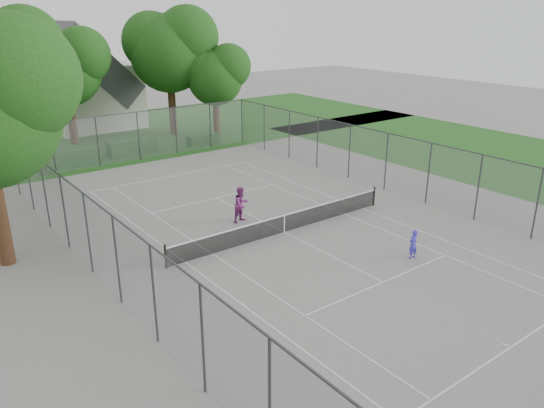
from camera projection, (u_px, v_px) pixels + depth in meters
ground at (284, 232)px, 26.12m from camera, size 120.00×120.00×0.00m
grass_far at (97, 137)px, 45.59m from camera, size 60.00×20.00×0.00m
grass_right at (521, 161)px, 38.57m from camera, size 16.00×40.00×0.00m
court_markings at (284, 232)px, 26.12m from camera, size 11.03×23.83×0.01m
tennis_net at (284, 223)px, 25.94m from camera, size 12.87×0.10×1.10m
perimeter_fence at (285, 198)px, 25.50m from camera, size 18.08×34.08×3.52m
tree_far_left at (5, 56)px, 35.87m from camera, size 7.46×6.81×10.72m
tree_far_midleft at (66, 64)px, 41.24m from camera, size 6.42×5.86×9.23m
tree_far_midright at (170, 47)px, 44.39m from camera, size 7.51×6.85×10.79m
tree_far_right at (216, 73)px, 44.51m from camera, size 5.40×4.93×7.76m
hedge_left at (66, 158)px, 37.05m from camera, size 4.60×1.38×1.15m
hedge_mid at (132, 147)px, 40.09m from camera, size 3.69×1.05×1.16m
hedge_right at (203, 140)px, 43.13m from camera, size 2.60×0.96×0.78m
house at (93, 86)px, 48.01m from camera, size 7.61×5.89×9.47m
girl_player at (413, 244)px, 23.20m from camera, size 0.50×0.34×1.34m
woman_player at (241, 204)px, 27.19m from camera, size 1.04×0.89×1.86m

